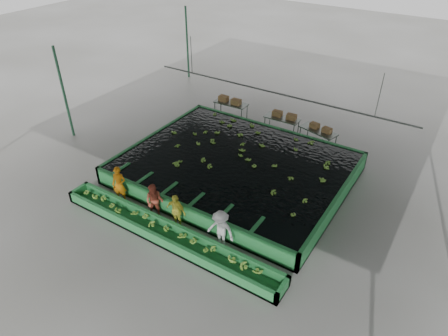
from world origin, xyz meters
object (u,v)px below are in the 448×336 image
Objects in this scene: packing_table_left at (231,110)px; box_stack_mid at (284,118)px; worker_d at (221,230)px; box_stack_right at (320,130)px; flotation_tank at (235,168)px; sorting_trough at (166,234)px; worker_c at (176,211)px; packing_table_mid at (281,125)px; worker_a at (119,185)px; box_stack_left at (230,102)px; packing_table_right at (317,138)px; worker_b at (155,201)px.

box_stack_mid is (3.50, -0.01, 0.43)m from packing_table_left.
packing_table_left is 1.48× the size of box_stack_mid.
box_stack_right is (0.26, 9.17, 0.08)m from worker_d.
flotation_tank is 5.38m from box_stack_right.
worker_c is at bearing 98.51° from sorting_trough.
worker_d is (1.98, -4.30, 0.38)m from flotation_tank.
sorting_trough is at bearing -89.45° from packing_table_mid.
worker_d is 1.21× the size of box_stack_mid.
sorting_trough is 10.22m from packing_table_mid.
sorting_trough is 6.01× the size of worker_d.
worker_a reaches higher than box_stack_right.
worker_d is at bearing 22.03° from sorting_trough.
worker_a is at bearing -88.05° from packing_table_left.
box_stack_left is (-3.47, 9.50, 0.15)m from worker_c.
box_stack_left is at bearing 178.65° from packing_table_mid.
packing_table_left is (-3.39, 9.51, -0.32)m from worker_c.
packing_table_right is at bearing -3.98° from packing_table_left.
box_stack_left is at bearing 109.05° from worker_c.
worker_a is 1.09× the size of worker_c.
worker_b is 0.78× the size of packing_table_left.
worker_d reaches higher than packing_table_mid.
worker_d is at bearing -60.01° from packing_table_left.
packing_table_mid is at bearing 173.94° from box_stack_right.
packing_table_mid is at bearing 59.29° from worker_b.
box_stack_left is at bearing -179.96° from box_stack_mid.
box_stack_mid is at bearing -0.14° from packing_table_left.
flotation_tank is 6.33m from box_stack_left.
packing_table_left reaches higher than flotation_tank.
worker_b is 1.10m from worker_c.
worker_b is 1.15× the size of box_stack_mid.
flotation_tank is at bearing 50.23° from worker_b.
worker_c is 10.11m from box_stack_left.
packing_table_mid is at bearing 49.61° from worker_a.
worker_b reaches higher than packing_table_right.
packing_table_right is at bearing 45.74° from worker_b.
box_stack_left is (-5.56, 9.50, 0.09)m from worker_d.
sorting_trough is at bearing -89.91° from box_stack_mid.
packing_table_left is at bearing 108.81° from sorting_trough.
worker_b is 9.80m from box_stack_right.
worker_b is at bearing -110.37° from packing_table_right.
worker_a is at bearing -120.62° from box_stack_right.
flotation_tank is 4.48m from worker_b.
packing_table_mid is at bearing -1.35° from box_stack_left.
worker_a reaches higher than sorting_trough.
packing_table_left is 3.52m from box_stack_mid.
flotation_tank is 6.28m from packing_table_left.
box_stack_right is at bearing 45.42° from worker_b.
packing_table_mid is 0.46m from box_stack_mid.
packing_table_right is at bearing -10.07° from box_stack_mid.
packing_table_mid is at bearing 88.86° from worker_c.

